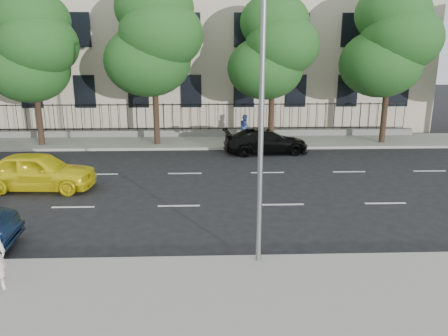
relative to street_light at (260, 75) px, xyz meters
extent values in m
plane|color=black|center=(-2.50, 1.77, -5.15)|extent=(120.00, 120.00, 0.00)
cube|color=gray|center=(-2.50, -2.23, -5.07)|extent=(60.00, 4.00, 0.15)
cube|color=gray|center=(-2.50, 15.77, -5.07)|extent=(60.00, 4.00, 0.15)
cube|color=beige|center=(-2.50, 24.77, 3.85)|extent=(34.00, 12.00, 18.00)
cube|color=slate|center=(-2.50, 17.47, -4.80)|extent=(30.00, 0.50, 0.40)
cube|color=black|center=(-2.50, 17.47, -4.50)|extent=(28.80, 0.05, 0.05)
cube|color=black|center=(-2.50, 17.47, -2.90)|extent=(28.80, 0.05, 0.05)
cylinder|color=slate|center=(0.00, -0.53, -1.00)|extent=(0.14, 0.14, 8.00)
cylinder|color=#382619|center=(-11.50, 14.97, -3.51)|extent=(0.36, 0.36, 2.97)
ellipsoid|color=#27501A|center=(-11.90, 15.27, -0.52)|extent=(4.75, 4.75, 3.90)
ellipsoid|color=#27501A|center=(-11.00, 14.77, 0.85)|extent=(4.50, 4.50, 3.70)
ellipsoid|color=#27501A|center=(-11.40, 15.37, 2.23)|extent=(4.25, 4.25, 3.50)
cylinder|color=#382619|center=(-4.50, 14.97, -3.34)|extent=(0.36, 0.36, 3.32)
ellipsoid|color=#27501A|center=(-4.90, 15.27, -0.05)|extent=(5.13, 5.13, 4.21)
ellipsoid|color=#27501A|center=(-4.00, 14.77, 1.43)|extent=(4.86, 4.86, 4.00)
ellipsoid|color=#27501A|center=(-4.40, 15.37, 2.92)|extent=(4.59, 4.59, 3.78)
cylinder|color=#382619|center=(2.50, 14.97, -3.46)|extent=(0.36, 0.36, 3.08)
ellipsoid|color=#27501A|center=(2.10, 15.27, -0.48)|extent=(4.56, 4.56, 3.74)
ellipsoid|color=#27501A|center=(3.00, 14.77, 0.84)|extent=(4.32, 4.32, 3.55)
ellipsoid|color=#27501A|center=(2.60, 15.37, 2.16)|extent=(4.08, 4.08, 3.36)
cylinder|color=#382619|center=(9.50, 14.97, -3.39)|extent=(0.36, 0.36, 3.22)
ellipsoid|color=#27501A|center=(9.10, 15.27, -0.22)|extent=(4.94, 4.94, 4.06)
ellipsoid|color=#27501A|center=(10.00, 14.77, 1.21)|extent=(4.68, 4.68, 3.85)
ellipsoid|color=#27501A|center=(9.60, 15.37, 2.64)|extent=(4.42, 4.42, 3.64)
imported|color=yellow|center=(-8.56, 6.51, -4.34)|extent=(4.86, 2.20, 1.62)
imported|color=black|center=(1.92, 12.86, -4.45)|extent=(4.97, 2.38, 1.40)
imported|color=navy|center=(1.03, 16.46, -4.22)|extent=(0.73, 0.86, 1.56)
camera|label=1|loc=(-1.34, -11.46, 0.64)|focal=35.00mm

